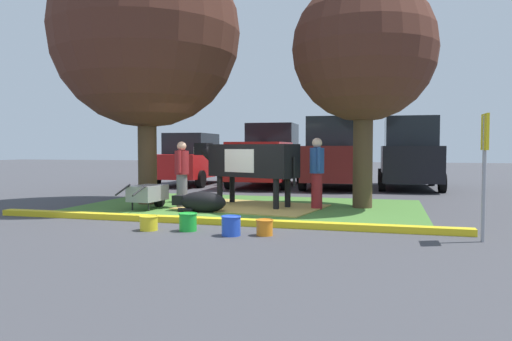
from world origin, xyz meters
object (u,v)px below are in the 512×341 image
object	(u,v)px
wheelbarrow	(148,193)
pickup_truck_black	(268,157)
bucket_orange	(265,227)
person_handler	(317,171)
shade_tree_left	(146,34)
calf_lying	(202,202)
shade_tree_right	(364,51)
cow_holstein	(249,161)
suv_black	(334,153)
person_visitor_near	(182,173)
bucket_green	(188,222)
parking_sign	(485,152)
bucket_blue	(231,225)
suv_dark_grey	(409,153)
bucket_yellow	(149,223)
hatchback_white	(192,160)

from	to	relation	value
wheelbarrow	pickup_truck_black	bearing A→B (deg)	82.91
bucket_orange	person_handler	bearing A→B (deg)	84.22
shade_tree_left	calf_lying	world-z (taller)	shade_tree_left
wheelbarrow	shade_tree_right	bearing A→B (deg)	18.91
cow_holstein	calf_lying	distance (m)	1.75
bucket_orange	suv_black	bearing A→B (deg)	89.60
shade_tree_left	person_visitor_near	xyz separation A→B (m)	(1.20, -0.54, -3.49)
wheelbarrow	bucket_green	size ratio (longest dim) A/B	4.91
parking_sign	bucket_green	xyz separation A→B (m)	(-4.82, -0.31, -1.24)
bucket_blue	suv_dark_grey	xyz separation A→B (m)	(3.21, 10.58, 1.10)
calf_lying	bucket_orange	size ratio (longest dim) A/B	4.43
bucket_blue	pickup_truck_black	distance (m)	10.63
shade_tree_left	person_handler	bearing A→B (deg)	0.67
bucket_green	pickup_truck_black	world-z (taller)	pickup_truck_black
bucket_yellow	calf_lying	bearing A→B (deg)	89.38
bucket_yellow	bucket_blue	xyz separation A→B (m)	(1.57, -0.10, 0.04)
wheelbarrow	bucket_yellow	size ratio (longest dim) A/B	4.76
person_visitor_near	pickup_truck_black	size ratio (longest dim) A/B	0.30
person_handler	parking_sign	size ratio (longest dim) A/B	0.85
parking_sign	hatchback_white	bearing A→B (deg)	133.01
suv_black	suv_dark_grey	size ratio (longest dim) A/B	1.00
person_visitor_near	bucket_orange	bearing A→B (deg)	-46.26
shade_tree_left	pickup_truck_black	bearing A→B (deg)	77.30
bucket_yellow	hatchback_white	world-z (taller)	hatchback_white
wheelbarrow	suv_black	bearing A→B (deg)	64.59
suv_black	pickup_truck_black	bearing A→B (deg)	173.03
shade_tree_right	bucket_yellow	world-z (taller)	shade_tree_right
parking_sign	bucket_orange	xyz separation A→B (m)	(-3.41, -0.37, -1.26)
hatchback_white	suv_black	bearing A→B (deg)	-0.74
bucket_yellow	bucket_orange	xyz separation A→B (m)	(2.10, 0.07, 0.00)
shade_tree_right	hatchback_white	world-z (taller)	shade_tree_right
person_visitor_near	bucket_green	size ratio (longest dim) A/B	4.90
shade_tree_right	parking_sign	size ratio (longest dim) A/B	2.78
shade_tree_left	suv_dark_grey	xyz separation A→B (m)	(6.70, 6.93, -3.09)
bucket_yellow	bucket_green	world-z (taller)	bucket_green
bucket_orange	suv_dark_grey	world-z (taller)	suv_dark_grey
wheelbarrow	bucket_yellow	xyz separation A→B (m)	(1.36, -2.54, -0.25)
shade_tree_left	person_handler	world-z (taller)	shade_tree_left
bucket_orange	bucket_green	bearing A→B (deg)	177.46
shade_tree_left	hatchback_white	bearing A→B (deg)	103.30
wheelbarrow	bucket_blue	distance (m)	3.95
shade_tree_left	person_visitor_near	bearing A→B (deg)	-24.14
wheelbarrow	bucket_orange	size ratio (longest dim) A/B	5.44
cow_holstein	wheelbarrow	bearing A→B (deg)	-150.88
pickup_truck_black	parking_sign	bearing A→B (deg)	-59.05
wheelbarrow	pickup_truck_black	xyz separation A→B (m)	(0.96, 7.76, 0.73)
hatchback_white	bucket_green	bearing A→B (deg)	-67.30
bucket_yellow	pickup_truck_black	size ratio (longest dim) A/B	0.06
shade_tree_left	bucket_green	bearing A→B (deg)	-52.63
cow_holstein	parking_sign	distance (m)	5.78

